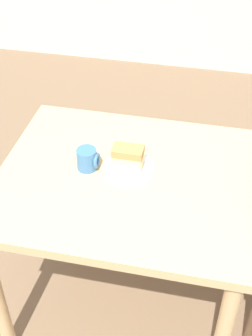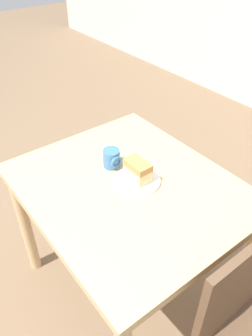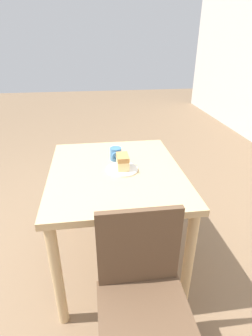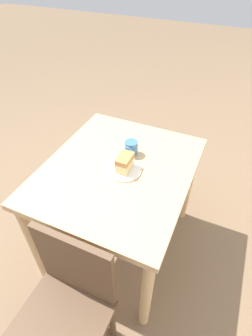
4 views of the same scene
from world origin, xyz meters
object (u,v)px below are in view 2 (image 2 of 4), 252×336
Objects in this scene: dining_table_near at (129,203)px; plate at (137,181)px; cake_slice at (138,170)px; coffee_mug at (112,159)px.

plate is at bearing 79.75° from dining_table_near.
cake_slice reaches higher than plate.
cake_slice is at bearing 10.44° from coffee_mug.
dining_table_near is 11.22× the size of coffee_mug.
coffee_mug is at bearing 173.38° from dining_table_near.
coffee_mug is (-0.16, -0.02, 0.04)m from plate.
coffee_mug is at bearing -171.51° from plate.
cake_slice reaches higher than coffee_mug.
coffee_mug reaches higher than dining_table_near.
plate is (0.01, 0.04, 0.12)m from dining_table_near.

